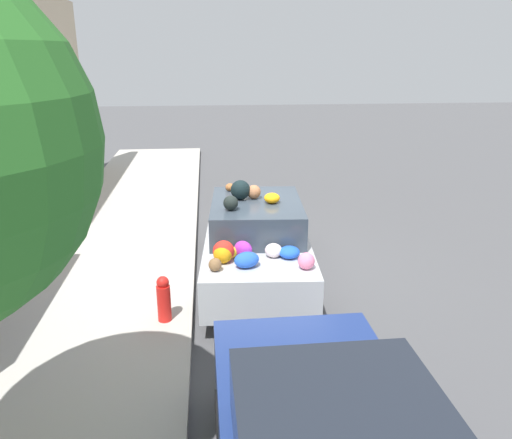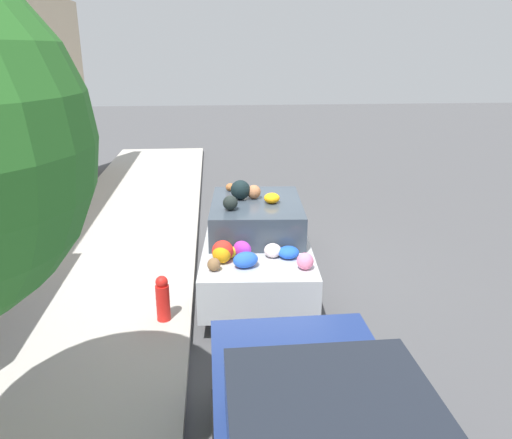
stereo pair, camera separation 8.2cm
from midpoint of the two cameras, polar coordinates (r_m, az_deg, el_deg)
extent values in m
plane|color=#4C4C4F|center=(9.10, -0.32, -6.63)|extent=(60.00, 60.00, 0.00)
cube|color=#B2ADA3|center=(9.25, -17.33, -6.63)|extent=(24.00, 3.20, 0.14)
cylinder|color=red|center=(7.48, -10.78, -9.37)|extent=(0.20, 0.20, 0.55)
sphere|color=red|center=(7.33, -10.94, -7.06)|extent=(0.18, 0.18, 0.18)
cube|color=#B7BABF|center=(8.86, -0.27, -3.01)|extent=(4.41, 1.99, 0.65)
cube|color=#333D47|center=(8.49, -0.24, 0.32)|extent=(2.03, 1.63, 0.54)
cylinder|color=black|center=(10.23, -4.86, -1.98)|extent=(0.59, 0.22, 0.58)
cylinder|color=black|center=(10.26, 3.92, -1.88)|extent=(0.59, 0.22, 0.58)
cylinder|color=black|center=(7.80, -5.83, -8.93)|extent=(0.59, 0.22, 0.58)
cylinder|color=black|center=(7.84, 5.81, -8.76)|extent=(0.59, 0.22, 0.58)
sphere|color=#8E5C3C|center=(8.53, -0.53, 3.17)|extent=(0.27, 0.27, 0.24)
ellipsoid|color=white|center=(7.52, 1.70, -3.55)|extent=(0.31, 0.31, 0.21)
ellipsoid|color=blue|center=(7.50, 3.52, -3.75)|extent=(0.36, 0.37, 0.18)
ellipsoid|color=purple|center=(9.64, 3.07, 1.26)|extent=(0.28, 0.27, 0.12)
ellipsoid|color=orange|center=(10.24, -2.22, 2.63)|extent=(0.30, 0.21, 0.23)
sphere|color=pink|center=(7.14, 5.44, -4.74)|extent=(0.27, 0.27, 0.24)
ellipsoid|color=red|center=(9.74, -2.22, 1.72)|extent=(0.30, 0.31, 0.21)
ellipsoid|color=orange|center=(8.30, 1.55, 2.47)|extent=(0.37, 0.37, 0.17)
sphere|color=red|center=(7.36, -4.05, -3.63)|extent=(0.45, 0.45, 0.32)
ellipsoid|color=purple|center=(7.49, -1.79, -3.43)|extent=(0.33, 0.35, 0.26)
sphere|color=green|center=(9.68, -0.30, 1.88)|extent=(0.38, 0.38, 0.29)
ellipsoid|color=white|center=(8.97, -1.81, 3.65)|extent=(0.27, 0.27, 0.15)
sphere|color=orange|center=(7.32, -4.14, -3.95)|extent=(0.39, 0.39, 0.28)
ellipsoid|color=white|center=(10.43, -2.04, 2.91)|extent=(0.32, 0.38, 0.22)
sphere|color=black|center=(7.92, -3.21, 1.90)|extent=(0.30, 0.30, 0.24)
sphere|color=black|center=(8.49, -2.07, 3.40)|extent=(0.41, 0.41, 0.33)
sphere|color=black|center=(10.39, 1.43, 3.03)|extent=(0.40, 0.40, 0.28)
sphere|color=brown|center=(7.08, -5.03, -5.16)|extent=(0.25, 0.25, 0.19)
ellipsoid|color=brown|center=(9.04, -3.26, 3.71)|extent=(0.23, 0.23, 0.14)
ellipsoid|color=blue|center=(7.17, -1.41, -4.63)|extent=(0.39, 0.44, 0.23)
sphere|color=yellow|center=(7.50, -3.16, -3.75)|extent=(0.26, 0.26, 0.18)
cylinder|color=black|center=(5.50, -4.05, -22.02)|extent=(0.64, 0.19, 0.63)
cylinder|color=black|center=(5.75, 13.13, -20.41)|extent=(0.64, 0.19, 0.63)
camera|label=1|loc=(0.04, -90.27, -0.09)|focal=35.00mm
camera|label=2|loc=(0.04, 89.73, 0.09)|focal=35.00mm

